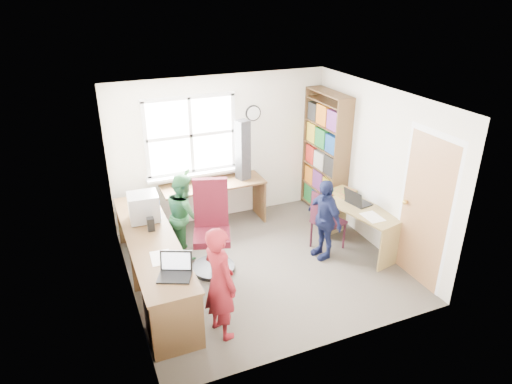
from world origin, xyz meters
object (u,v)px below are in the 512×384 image
(l_desk, at_px, (175,270))
(wooden_chair, at_px, (326,219))
(right_desk, at_px, (363,220))
(bookshelf, at_px, (325,157))
(person_navy, at_px, (324,219))
(person_red, at_px, (220,283))
(crt_monitor, at_px, (144,207))
(person_green, at_px, (184,215))
(cd_tower, at_px, (243,150))
(laptop_left, at_px, (175,270))
(laptop_right, at_px, (356,201))
(swivel_chair, at_px, (212,232))
(potted_plant, at_px, (185,178))

(l_desk, height_order, wooden_chair, wooden_chair)
(right_desk, distance_m, bookshelf, 1.44)
(right_desk, relative_size, bookshelf, 0.60)
(person_navy, bearing_deg, person_red, -69.96)
(crt_monitor, bearing_deg, person_green, 20.59)
(person_red, height_order, person_green, person_red)
(cd_tower, distance_m, person_red, 2.82)
(crt_monitor, distance_m, laptop_left, 1.41)
(crt_monitor, distance_m, laptop_right, 3.07)
(l_desk, height_order, laptop_right, laptop_right)
(swivel_chair, distance_m, cd_tower, 1.63)
(person_green, bearing_deg, swivel_chair, -151.79)
(laptop_left, height_order, cd_tower, cd_tower)
(right_desk, bearing_deg, laptop_left, -179.77)
(cd_tower, height_order, person_navy, cd_tower)
(l_desk, bearing_deg, bookshelf, 26.43)
(swivel_chair, relative_size, laptop_left, 2.88)
(potted_plant, distance_m, person_navy, 2.25)
(bookshelf, bearing_deg, laptop_right, -96.11)
(potted_plant, bearing_deg, laptop_right, -32.76)
(cd_tower, bearing_deg, person_green, -168.80)
(swivel_chair, distance_m, potted_plant, 1.25)
(right_desk, relative_size, person_red, 0.92)
(person_green, bearing_deg, person_red, 179.86)
(swivel_chair, height_order, laptop_right, swivel_chair)
(wooden_chair, height_order, crt_monitor, crt_monitor)
(wooden_chair, bearing_deg, l_desk, 171.59)
(laptop_right, bearing_deg, person_navy, 89.42)
(laptop_right, bearing_deg, bookshelf, -17.52)
(potted_plant, bearing_deg, laptop_left, -107.42)
(bookshelf, distance_m, person_red, 3.46)
(l_desk, height_order, swivel_chair, swivel_chair)
(bookshelf, distance_m, swivel_chair, 2.52)
(right_desk, bearing_deg, l_desk, 170.35)
(right_desk, height_order, laptop_left, laptop_left)
(bookshelf, distance_m, person_green, 2.61)
(laptop_left, xyz_separation_m, person_green, (0.50, 1.58, -0.18))
(wooden_chair, relative_size, person_red, 0.68)
(swivel_chair, bearing_deg, person_green, 133.66)
(person_red, bearing_deg, l_desk, 8.62)
(person_navy, bearing_deg, right_desk, 76.37)
(bookshelf, bearing_deg, l_desk, -153.57)
(wooden_chair, distance_m, person_navy, 0.21)
(wooden_chair, height_order, laptop_right, wooden_chair)
(person_navy, bearing_deg, person_green, -122.37)
(l_desk, distance_m, person_green, 1.15)
(bookshelf, bearing_deg, laptop_left, -146.87)
(l_desk, distance_m, bookshelf, 3.35)
(swivel_chair, height_order, person_red, person_red)
(swivel_chair, distance_m, person_navy, 1.60)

